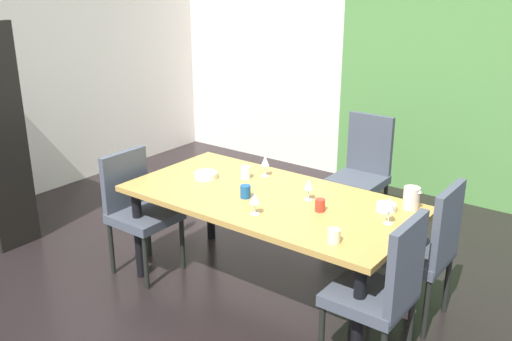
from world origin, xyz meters
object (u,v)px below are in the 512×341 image
object	(u,v)px
chair_right_near	(383,288)
cup_north	(334,236)
dining_table	(270,206)
wine_glass_rear	(309,185)
chair_head_far	(363,168)
wine_glass_east	(390,204)
chair_left_near	(137,206)
serving_bowl_front	(386,207)
cup_right	(246,172)
pitcher_south	(411,198)
cup_near_shelf	(245,192)
wine_glass_center	(255,199)
serving_bowl_near_window	(206,175)
wine_glass_west	(265,161)
cup_corner	(320,205)
chair_right_far	(426,246)

from	to	relation	value
chair_right_near	cup_north	xyz separation A→B (m)	(-0.31, -0.03, 0.24)
dining_table	cup_north	xyz separation A→B (m)	(0.70, -0.35, 0.12)
dining_table	wine_glass_rear	size ratio (longest dim) A/B	13.29
chair_head_far	cup_north	size ratio (longest dim) A/B	12.38
wine_glass_east	cup_north	size ratio (longest dim) A/B	2.13
chair_left_near	wine_glass_rear	world-z (taller)	chair_left_near
serving_bowl_front	cup_right	world-z (taller)	cup_right
pitcher_south	chair_left_near	bearing A→B (deg)	-159.43
chair_head_far	cup_near_shelf	world-z (taller)	chair_head_far
chair_head_far	serving_bowl_front	bearing A→B (deg)	122.52
wine_glass_rear	wine_glass_center	world-z (taller)	wine_glass_rear
wine_glass_center	serving_bowl_near_window	size ratio (longest dim) A/B	0.82
wine_glass_east	chair_left_near	bearing A→B (deg)	-168.01
dining_table	wine_glass_west	distance (m)	0.45
chair_left_near	cup_right	world-z (taller)	chair_left_near
wine_glass_west	cup_corner	bearing A→B (deg)	-25.67
chair_left_near	cup_right	size ratio (longest dim) A/B	9.89
chair_head_far	cup_corner	world-z (taller)	chair_head_far
wine_glass_west	serving_bowl_front	bearing A→B (deg)	-3.18
dining_table	serving_bowl_front	world-z (taller)	serving_bowl_front
dining_table	chair_right_far	distance (m)	1.07
wine_glass_rear	dining_table	bearing A→B (deg)	-157.09
wine_glass_west	cup_right	xyz separation A→B (m)	(-0.09, -0.13, -0.07)
chair_head_far	pitcher_south	bearing A→B (deg)	129.54
cup_corner	cup_north	xyz separation A→B (m)	(0.29, -0.34, 0.00)
wine_glass_west	pitcher_south	bearing A→B (deg)	3.57
wine_glass_west	cup_corner	size ratio (longest dim) A/B	1.99
dining_table	wine_glass_rear	world-z (taller)	wine_glass_rear
chair_right_far	wine_glass_center	bearing A→B (deg)	124.31
wine_glass_rear	cup_north	bearing A→B (deg)	-45.10
dining_table	wine_glass_east	size ratio (longest dim) A/B	11.46
chair_right_far	cup_corner	bearing A→B (deg)	118.73
chair_right_far	wine_glass_center	world-z (taller)	chair_right_far
cup_corner	cup_north	world-z (taller)	same
chair_head_far	dining_table	bearing A→B (deg)	89.79
cup_right	serving_bowl_front	bearing A→B (deg)	3.79
chair_right_near	cup_near_shelf	world-z (taller)	chair_right_near
serving_bowl_front	cup_north	xyz separation A→B (m)	(-0.04, -0.61, 0.02)
chair_head_far	wine_glass_west	size ratio (longest dim) A/B	6.26
chair_right_near	wine_glass_west	bearing A→B (deg)	63.70
serving_bowl_near_window	chair_right_near	bearing A→B (deg)	-11.60
chair_head_far	wine_glass_west	xyz separation A→B (m)	(-0.27, -1.11, 0.30)
wine_glass_center	wine_glass_east	distance (m)	0.83
wine_glass_east	wine_glass_rear	bearing A→B (deg)	177.07
wine_glass_center	wine_glass_west	distance (m)	0.71
serving_bowl_front	chair_left_near	bearing A→B (deg)	-161.86
dining_table	chair_right_far	bearing A→B (deg)	17.53
dining_table	chair_head_far	xyz separation A→B (m)	(0.01, 1.42, -0.11)
chair_right_far	cup_right	bearing A→B (deg)	95.72
wine_glass_west	serving_bowl_front	world-z (taller)	wine_glass_west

